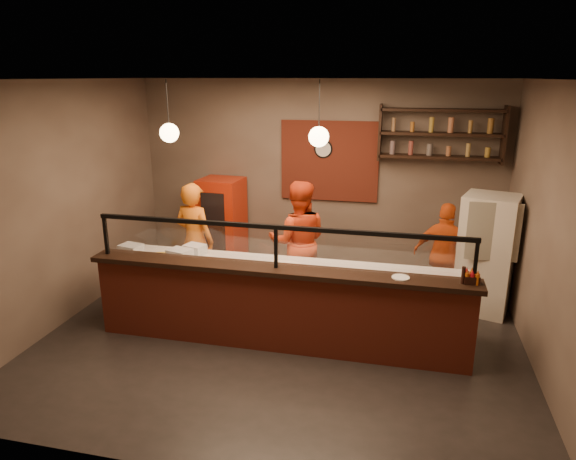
% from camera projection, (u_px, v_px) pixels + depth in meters
% --- Properties ---
extents(floor, '(6.00, 6.00, 0.00)m').
position_uv_depth(floor, '(282.00, 336.00, 6.66)').
color(floor, black).
rests_on(floor, ground).
extents(ceiling, '(6.00, 6.00, 0.00)m').
position_uv_depth(ceiling, '(281.00, 79.00, 5.73)').
color(ceiling, '#37302A').
rests_on(ceiling, wall_back).
extents(wall_back, '(6.00, 0.00, 6.00)m').
position_uv_depth(wall_back, '(317.00, 178.00, 8.53)').
color(wall_back, '#716052').
rests_on(wall_back, floor).
extents(wall_left, '(0.00, 5.00, 5.00)m').
position_uv_depth(wall_left, '(64.00, 204.00, 6.84)').
color(wall_left, '#716052').
rests_on(wall_left, floor).
extents(wall_right, '(0.00, 5.00, 5.00)m').
position_uv_depth(wall_right, '(551.00, 234.00, 5.55)').
color(wall_right, '#716052').
rests_on(wall_right, floor).
extents(wall_front, '(6.00, 0.00, 6.00)m').
position_uv_depth(wall_front, '(204.00, 303.00, 3.86)').
color(wall_front, '#716052').
rests_on(wall_front, floor).
extents(brick_patch, '(1.60, 0.04, 1.30)m').
position_uv_depth(brick_patch, '(329.00, 161.00, 8.37)').
color(brick_patch, maroon).
rests_on(brick_patch, wall_back).
extents(service_counter, '(4.60, 0.25, 1.00)m').
position_uv_depth(service_counter, '(276.00, 311.00, 6.23)').
color(service_counter, maroon).
rests_on(service_counter, floor).
extents(counter_ledge, '(4.70, 0.37, 0.06)m').
position_uv_depth(counter_ledge, '(276.00, 270.00, 6.08)').
color(counter_ledge, black).
rests_on(counter_ledge, service_counter).
extents(worktop_cabinet, '(4.60, 0.75, 0.85)m').
position_uv_depth(worktop_cabinet, '(286.00, 300.00, 6.72)').
color(worktop_cabinet, gray).
rests_on(worktop_cabinet, floor).
extents(worktop, '(4.60, 0.75, 0.05)m').
position_uv_depth(worktop, '(286.00, 267.00, 6.59)').
color(worktop, silver).
rests_on(worktop, worktop_cabinet).
extents(sneeze_guard, '(4.50, 0.05, 0.52)m').
position_uv_depth(sneeze_guard, '(276.00, 243.00, 5.98)').
color(sneeze_guard, white).
rests_on(sneeze_guard, counter_ledge).
extents(wall_shelving, '(1.84, 0.28, 0.85)m').
position_uv_depth(wall_shelving, '(440.00, 134.00, 7.72)').
color(wall_shelving, black).
rests_on(wall_shelving, wall_back).
extents(wall_clock, '(0.30, 0.04, 0.30)m').
position_uv_depth(wall_clock, '(323.00, 149.00, 8.32)').
color(wall_clock, black).
rests_on(wall_clock, wall_back).
extents(pendant_left, '(0.24, 0.24, 0.77)m').
position_uv_depth(pendant_left, '(169.00, 133.00, 6.43)').
color(pendant_left, black).
rests_on(pendant_left, ceiling).
extents(pendant_right, '(0.24, 0.24, 0.77)m').
position_uv_depth(pendant_right, '(319.00, 137.00, 6.02)').
color(pendant_right, black).
rests_on(pendant_right, ceiling).
extents(cook_left, '(0.72, 0.56, 1.75)m').
position_uv_depth(cook_left, '(195.00, 240.00, 7.67)').
color(cook_left, orange).
rests_on(cook_left, floor).
extents(cook_mid, '(1.00, 0.85, 1.81)m').
position_uv_depth(cook_mid, '(298.00, 242.00, 7.50)').
color(cook_mid, red).
rests_on(cook_mid, floor).
extents(cook_right, '(0.97, 0.61, 1.53)m').
position_uv_depth(cook_right, '(445.00, 255.00, 7.36)').
color(cook_right, '#D24C13').
rests_on(cook_right, floor).
extents(fridge, '(0.86, 0.83, 1.69)m').
position_uv_depth(fridge, '(486.00, 254.00, 7.17)').
color(fridge, beige).
rests_on(fridge, floor).
extents(red_cooler, '(0.74, 0.68, 1.59)m').
position_uv_depth(red_cooler, '(222.00, 225.00, 8.77)').
color(red_cooler, '#AE220B').
rests_on(red_cooler, floor).
extents(pizza_dough, '(0.62, 0.62, 0.01)m').
position_uv_depth(pizza_dough, '(283.00, 268.00, 6.48)').
color(pizza_dough, white).
rests_on(pizza_dough, worktop).
extents(prep_tub_a, '(0.34, 0.30, 0.14)m').
position_uv_depth(prep_tub_a, '(180.00, 255.00, 6.77)').
color(prep_tub_a, silver).
rests_on(prep_tub_a, worktop).
extents(prep_tub_b, '(0.31, 0.27, 0.13)m').
position_uv_depth(prep_tub_b, '(195.00, 249.00, 6.99)').
color(prep_tub_b, silver).
rests_on(prep_tub_b, worktop).
extents(prep_tub_c, '(0.33, 0.28, 0.14)m').
position_uv_depth(prep_tub_c, '(131.00, 250.00, 6.97)').
color(prep_tub_c, silver).
rests_on(prep_tub_c, worktop).
extents(rolling_pin, '(0.31, 0.15, 0.05)m').
position_uv_depth(rolling_pin, '(168.00, 254.00, 6.94)').
color(rolling_pin, gold).
rests_on(rolling_pin, worktop).
extents(condiment_caddy, '(0.17, 0.14, 0.09)m').
position_uv_depth(condiment_caddy, '(471.00, 279.00, 5.60)').
color(condiment_caddy, black).
rests_on(condiment_caddy, counter_ledge).
extents(pepper_mill, '(0.05, 0.05, 0.19)m').
position_uv_depth(pepper_mill, '(463.00, 275.00, 5.58)').
color(pepper_mill, black).
rests_on(pepper_mill, counter_ledge).
extents(small_plate, '(0.23, 0.23, 0.01)m').
position_uv_depth(small_plate, '(401.00, 278.00, 5.75)').
color(small_plate, silver).
rests_on(small_plate, counter_ledge).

